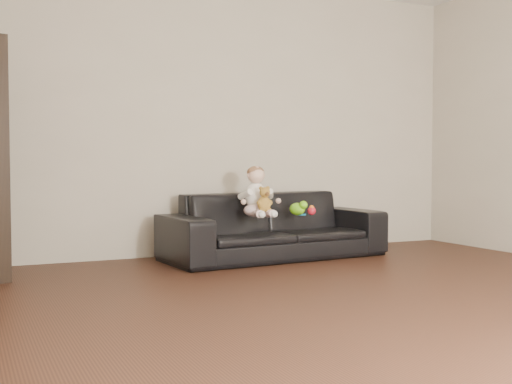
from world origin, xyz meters
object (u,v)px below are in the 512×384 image
teddy_bear (264,200)px  toy_green (297,209)px  baby (257,195)px  sofa (274,226)px  toy_blue_disc (301,214)px  toy_rattle (312,211)px

teddy_bear → toy_green: 0.45m
baby → sofa: bearing=32.0°
baby → toy_blue_disc: size_ratio=5.16×
toy_rattle → toy_blue_disc: bearing=155.0°
sofa → toy_green: 0.26m
baby → teddy_bear: 0.14m
toy_green → toy_rattle: bearing=-15.2°
toy_blue_disc → teddy_bear: bearing=-160.3°
sofa → toy_green: size_ratio=12.24×
teddy_bear → toy_blue_disc: (0.45, 0.16, -0.15)m
sofa → toy_rattle: bearing=-26.6°
sofa → teddy_bear: (-0.22, -0.25, 0.25)m
sofa → teddy_bear: size_ratio=9.16×
baby → toy_rattle: baby is taller
baby → toy_rattle: bearing=4.4°
baby → teddy_bear: baby is taller
sofa → toy_green: bearing=-30.7°
sofa → toy_green: (0.19, -0.09, 0.15)m
teddy_bear → toy_rattle: size_ratio=2.85×
toy_green → toy_rattle: size_ratio=2.13×
toy_green → toy_blue_disc: 0.07m
toy_green → baby: bearing=-177.5°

